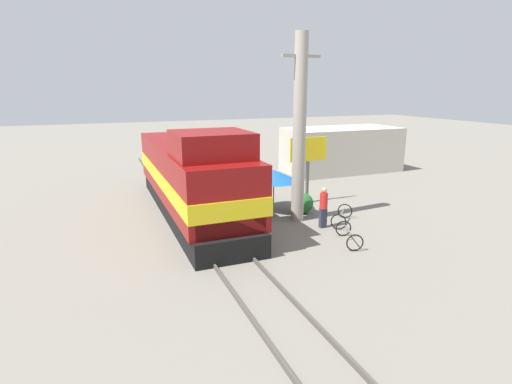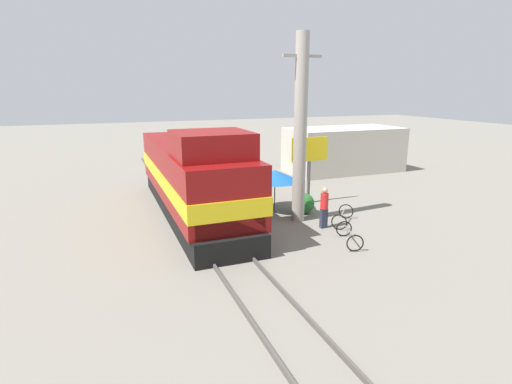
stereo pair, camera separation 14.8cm
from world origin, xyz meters
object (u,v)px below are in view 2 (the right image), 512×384
utility_pole (300,130)px  vendor_umbrella (275,175)px  billboard_sign (310,154)px  bicycle_spare (349,235)px  person_bystander (324,206)px  locomotive (193,178)px  bicycle (343,216)px

utility_pole → vendor_umbrella: 2.94m
utility_pole → billboard_sign: utility_pole is taller
billboard_sign → bicycle_spare: 6.23m
vendor_umbrella → bicycle_spare: size_ratio=1.40×
person_bystander → bicycle_spare: size_ratio=1.03×
locomotive → billboard_sign: locomotive is taller
locomotive → bicycle: size_ratio=7.33×
billboard_sign → bicycle_spare: billboard_sign is taller
utility_pole → vendor_umbrella: (-0.41, 1.73, -2.34)m
utility_pole → billboard_sign: (1.80, 2.32, -1.50)m
billboard_sign → bicycle: size_ratio=2.01×
person_bystander → bicycle_spare: person_bystander is taller
vendor_umbrella → billboard_sign: size_ratio=0.70×
utility_pole → bicycle_spare: size_ratio=4.68×
utility_pole → person_bystander: bearing=-68.1°
vendor_umbrella → person_bystander: (0.96, -3.09, -0.80)m
vendor_umbrella → bicycle_spare: bearing=-79.4°
vendor_umbrella → bicycle: vendor_umbrella is taller
locomotive → billboard_sign: (6.08, -0.12, 0.81)m
billboard_sign → bicycle_spare: size_ratio=1.99×
locomotive → person_bystander: 6.20m
vendor_umbrella → person_bystander: bearing=-72.7°
person_bystander → billboard_sign: bearing=71.3°
vendor_umbrella → billboard_sign: (2.21, 0.60, 0.84)m
bicycle_spare → person_bystander: bearing=-71.8°
billboard_sign → bicycle: 4.22m
billboard_sign → locomotive: bearing=178.9°
bicycle → bicycle_spare: bicycle is taller
bicycle_spare → locomotive: bearing=-31.5°
person_bystander → bicycle: bearing=7.8°
locomotive → person_bystander: (4.83, -3.80, -0.83)m
vendor_umbrella → bicycle_spare: 5.35m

